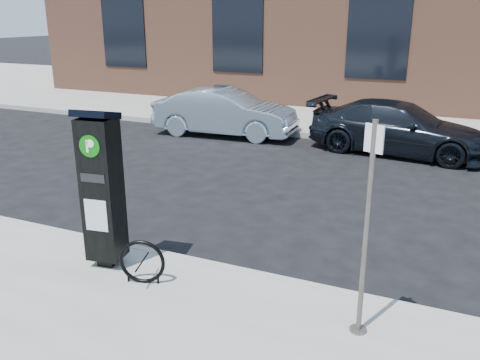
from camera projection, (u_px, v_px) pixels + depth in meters
The scene contains 9 objects.
ground at pixel (208, 272), 6.85m from camera, with size 120.00×120.00×0.00m, color black.
sidewalk_far at pixel (381, 105), 18.97m from camera, with size 60.00×12.00×0.15m, color gray.
curb_near at pixel (207, 267), 6.81m from camera, with size 60.00×0.12×0.16m, color #9E9B93.
curb_far at pixel (345, 139), 13.78m from camera, with size 60.00×0.12×0.16m, color #9E9B93.
parking_kiosk at pixel (102, 187), 6.42m from camera, with size 0.54×0.49×2.09m.
sign_pole at pixel (366, 233), 4.97m from camera, with size 0.19×0.18×2.25m.
bike_rack at pixel (142, 262), 6.19m from camera, with size 0.56×0.21×0.57m.
car_silver at pixel (225, 112), 14.35m from camera, with size 1.40×4.03×1.33m, color #96AFBF.
car_dark at pixel (399, 128), 12.51m from camera, with size 1.78×4.37×1.27m, color black.
Camera 1 is at (2.90, -5.41, 3.31)m, focal length 38.00 mm.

